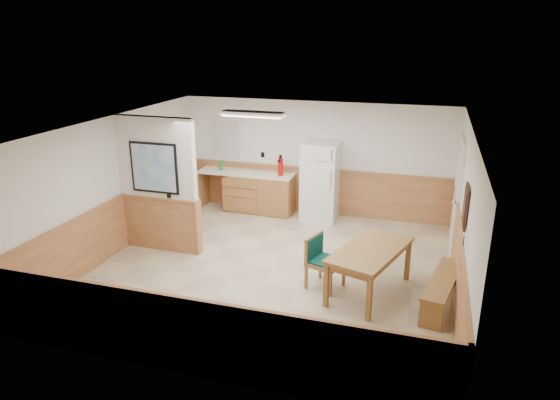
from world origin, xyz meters
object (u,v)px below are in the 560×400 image
(fire_extinguisher, at_px, (280,167))
(soap_bottle, at_px, (221,165))
(dining_table, at_px, (370,254))
(dining_chair, at_px, (320,257))
(refrigerator, at_px, (320,181))
(dining_bench, at_px, (443,285))

(fire_extinguisher, height_order, soap_bottle, fire_extinguisher)
(fire_extinguisher, distance_m, soap_bottle, 1.44)
(dining_table, height_order, dining_chair, dining_chair)
(dining_table, xyz_separation_m, soap_bottle, (-3.79, 3.04, 0.36))
(dining_table, distance_m, soap_bottle, 4.87)
(dining_table, xyz_separation_m, dining_chair, (-0.78, 0.00, -0.16))
(soap_bottle, bearing_deg, dining_table, -38.70)
(refrigerator, distance_m, dining_bench, 4.01)
(dining_bench, xyz_separation_m, fire_extinguisher, (-3.45, 3.06, 0.76))
(fire_extinguisher, bearing_deg, soap_bottle, 165.02)
(refrigerator, bearing_deg, soap_bottle, 178.32)
(soap_bottle, bearing_deg, dining_chair, -45.22)
(soap_bottle, bearing_deg, dining_bench, -32.47)
(dining_bench, relative_size, soap_bottle, 6.92)
(dining_chair, xyz_separation_m, soap_bottle, (-3.01, 3.04, 0.52))
(dining_bench, bearing_deg, fire_extinguisher, 150.02)
(refrigerator, relative_size, soap_bottle, 7.42)
(refrigerator, xyz_separation_m, soap_bottle, (-2.33, 0.06, 0.17))
(dining_table, relative_size, soap_bottle, 7.81)
(dining_bench, bearing_deg, dining_chair, -170.70)
(dining_chair, distance_m, soap_bottle, 4.31)
(dining_chair, bearing_deg, dining_table, 17.89)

